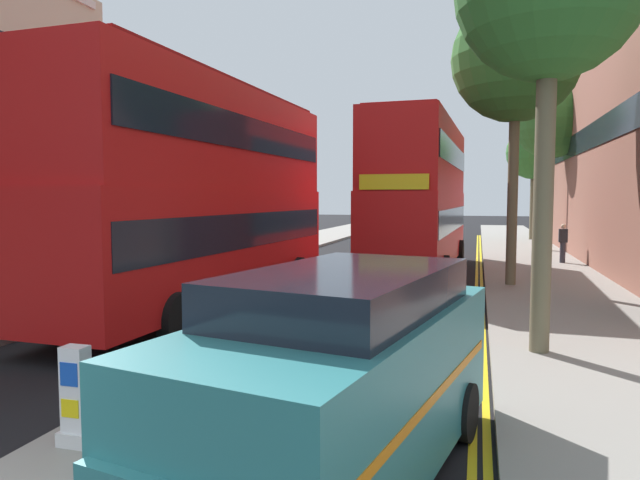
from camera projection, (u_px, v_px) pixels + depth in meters
The scene contains 13 objects.
sidewalk_right at pixel (553, 289), 17.26m from camera, with size 4.00×80.00×0.14m, color gray.
sidewalk_left at pixel (173, 273), 20.76m from camera, with size 4.00×80.00×0.14m, color gray.
kerb_line_outer at pixel (482, 299), 15.91m from camera, with size 0.10×56.00×0.01m, color yellow.
kerb_line_inner at pixel (476, 298), 15.96m from camera, with size 0.10×56.00×0.01m, color yellow.
traffic_island at pixel (78, 449), 6.30m from camera, with size 1.10×2.20×0.10m, color gray.
keep_left_bollard at pixel (76, 400), 6.26m from camera, with size 0.36×0.28×1.11m.
double_decker_bus_away at pixel (205, 190), 14.23m from camera, with size 3.12×10.90×5.64m.
double_decker_bus_oncoming at pixel (420, 193), 21.20m from camera, with size 3.11×10.89×5.64m.
taxi_minivan at pixel (337, 377), 5.59m from camera, with size 2.79×5.09×2.12m.
pedestrian_far at pixel (563, 242), 23.52m from camera, with size 0.34×0.22×1.62m.
street_tree_near at pixel (516, 59), 17.17m from camera, with size 3.88×3.88×8.88m.
street_tree_mid at pixel (534, 153), 36.45m from camera, with size 3.45×3.45×7.35m.
street_tree_distant at pixel (551, 122), 28.66m from camera, with size 3.70×3.70×8.40m.
Camera 1 is at (4.25, -2.39, 2.84)m, focal length 31.79 mm.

